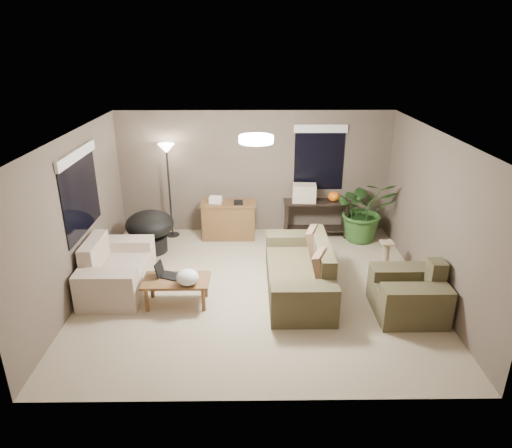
{
  "coord_description": "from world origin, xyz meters",
  "views": [
    {
      "loc": [
        -0.08,
        -6.5,
        3.75
      ],
      "look_at": [
        0.0,
        0.2,
        1.05
      ],
      "focal_mm": 32.0,
      "sensor_mm": 36.0,
      "label": 1
    }
  ],
  "objects_px": {
    "console_table": "(316,216)",
    "armchair": "(409,295)",
    "main_sofa": "(301,273)",
    "loveseat": "(116,271)",
    "papasan_chair": "(150,229)",
    "houseplant": "(364,216)",
    "coffee_table": "(176,283)",
    "floor_lamp": "(167,160)",
    "cat_scratching_post": "(385,257)",
    "desk": "(229,220)"
  },
  "relations": [
    {
      "from": "console_table",
      "to": "armchair",
      "type": "bearing_deg",
      "value": -71.2
    },
    {
      "from": "main_sofa",
      "to": "loveseat",
      "type": "height_order",
      "value": "same"
    },
    {
      "from": "papasan_chair",
      "to": "houseplant",
      "type": "relative_size",
      "value": 0.91
    },
    {
      "from": "main_sofa",
      "to": "papasan_chair",
      "type": "height_order",
      "value": "main_sofa"
    },
    {
      "from": "main_sofa",
      "to": "coffee_table",
      "type": "distance_m",
      "value": 1.96
    },
    {
      "from": "floor_lamp",
      "to": "houseplant",
      "type": "relative_size",
      "value": 1.49
    },
    {
      "from": "coffee_table",
      "to": "cat_scratching_post",
      "type": "bearing_deg",
      "value": 18.14
    },
    {
      "from": "coffee_table",
      "to": "desk",
      "type": "height_order",
      "value": "desk"
    },
    {
      "from": "armchair",
      "to": "coffee_table",
      "type": "bearing_deg",
      "value": 175.19
    },
    {
      "from": "desk",
      "to": "console_table",
      "type": "bearing_deg",
      "value": 2.35
    },
    {
      "from": "armchair",
      "to": "cat_scratching_post",
      "type": "height_order",
      "value": "armchair"
    },
    {
      "from": "houseplant",
      "to": "loveseat",
      "type": "bearing_deg",
      "value": -156.81
    },
    {
      "from": "armchair",
      "to": "coffee_table",
      "type": "height_order",
      "value": "armchair"
    },
    {
      "from": "coffee_table",
      "to": "console_table",
      "type": "xyz_separation_m",
      "value": [
        2.45,
        2.62,
        0.08
      ]
    },
    {
      "from": "armchair",
      "to": "papasan_chair",
      "type": "relative_size",
      "value": 0.86
    },
    {
      "from": "main_sofa",
      "to": "floor_lamp",
      "type": "distance_m",
      "value": 3.56
    },
    {
      "from": "floor_lamp",
      "to": "desk",
      "type": "bearing_deg",
      "value": -5.64
    },
    {
      "from": "desk",
      "to": "houseplant",
      "type": "bearing_deg",
      "value": -3.01
    },
    {
      "from": "armchair",
      "to": "console_table",
      "type": "distance_m",
      "value": 3.07
    },
    {
      "from": "main_sofa",
      "to": "armchair",
      "type": "distance_m",
      "value": 1.67
    },
    {
      "from": "desk",
      "to": "floor_lamp",
      "type": "bearing_deg",
      "value": 174.36
    },
    {
      "from": "loveseat",
      "to": "papasan_chair",
      "type": "relative_size",
      "value": 1.37
    },
    {
      "from": "console_table",
      "to": "houseplant",
      "type": "relative_size",
      "value": 1.01
    },
    {
      "from": "loveseat",
      "to": "houseplant",
      "type": "height_order",
      "value": "houseplant"
    },
    {
      "from": "main_sofa",
      "to": "floor_lamp",
      "type": "relative_size",
      "value": 1.15
    },
    {
      "from": "desk",
      "to": "papasan_chair",
      "type": "xyz_separation_m",
      "value": [
        -1.45,
        -0.64,
        0.09
      ]
    },
    {
      "from": "console_table",
      "to": "cat_scratching_post",
      "type": "relative_size",
      "value": 2.6
    },
    {
      "from": "papasan_chair",
      "to": "houseplant",
      "type": "bearing_deg",
      "value": 6.91
    },
    {
      "from": "cat_scratching_post",
      "to": "papasan_chair",
      "type": "bearing_deg",
      "value": 170.02
    },
    {
      "from": "console_table",
      "to": "cat_scratching_post",
      "type": "distance_m",
      "value": 1.82
    },
    {
      "from": "loveseat",
      "to": "cat_scratching_post",
      "type": "height_order",
      "value": "loveseat"
    },
    {
      "from": "houseplant",
      "to": "console_table",
      "type": "bearing_deg",
      "value": 167.0
    },
    {
      "from": "floor_lamp",
      "to": "cat_scratching_post",
      "type": "xyz_separation_m",
      "value": [
        3.99,
        -1.51,
        -1.38
      ]
    },
    {
      "from": "desk",
      "to": "floor_lamp",
      "type": "height_order",
      "value": "floor_lamp"
    },
    {
      "from": "houseplant",
      "to": "cat_scratching_post",
      "type": "distance_m",
      "value": 1.29
    },
    {
      "from": "coffee_table",
      "to": "floor_lamp",
      "type": "bearing_deg",
      "value": 100.55
    },
    {
      "from": "desk",
      "to": "papasan_chair",
      "type": "height_order",
      "value": "papasan_chair"
    },
    {
      "from": "main_sofa",
      "to": "floor_lamp",
      "type": "xyz_separation_m",
      "value": [
        -2.42,
        2.26,
        1.3
      ]
    },
    {
      "from": "console_table",
      "to": "floor_lamp",
      "type": "height_order",
      "value": "floor_lamp"
    },
    {
      "from": "armchair",
      "to": "houseplant",
      "type": "bearing_deg",
      "value": 91.29
    },
    {
      "from": "coffee_table",
      "to": "desk",
      "type": "bearing_deg",
      "value": 75.0
    },
    {
      "from": "main_sofa",
      "to": "papasan_chair",
      "type": "relative_size",
      "value": 1.89
    },
    {
      "from": "console_table",
      "to": "loveseat",
      "type": "bearing_deg",
      "value": -148.91
    },
    {
      "from": "desk",
      "to": "console_table",
      "type": "xyz_separation_m",
      "value": [
        1.77,
        0.07,
        0.06
      ]
    },
    {
      "from": "papasan_chair",
      "to": "cat_scratching_post",
      "type": "height_order",
      "value": "papasan_chair"
    },
    {
      "from": "floor_lamp",
      "to": "cat_scratching_post",
      "type": "bearing_deg",
      "value": -20.74
    },
    {
      "from": "main_sofa",
      "to": "houseplant",
      "type": "relative_size",
      "value": 1.71
    },
    {
      "from": "main_sofa",
      "to": "houseplant",
      "type": "bearing_deg",
      "value": 53.98
    },
    {
      "from": "cat_scratching_post",
      "to": "armchair",
      "type": "bearing_deg",
      "value": -92.42
    },
    {
      "from": "papasan_chair",
      "to": "main_sofa",
      "type": "bearing_deg",
      "value": -29.09
    }
  ]
}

